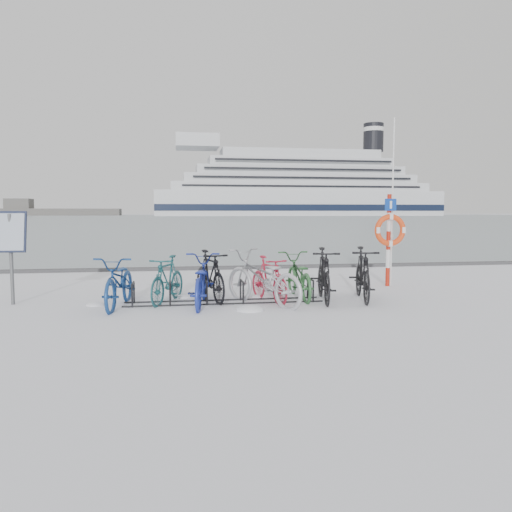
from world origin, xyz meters
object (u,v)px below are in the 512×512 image
Objects in this scene: lifebuoy_station at (390,230)px; cruise_ferry at (297,190)px; info_board at (10,237)px; bike_rack at (224,294)px.

lifebuoy_station is 0.03× the size of cruise_ferry.
lifebuoy_station reaches higher than info_board.
lifebuoy_station reaches higher than bike_rack.
cruise_ferry reaches higher than lifebuoy_station.
cruise_ferry is (54.01, 214.59, 11.46)m from bike_rack.
info_board is at bearing -172.23° from lifebuoy_station.
bike_rack is 4.68m from lifebuoy_station.
lifebuoy_station is at bearing 20.67° from bike_rack.
info_board reaches higher than bike_rack.
info_board is 0.01× the size of cruise_ferry.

